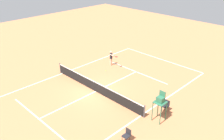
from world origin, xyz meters
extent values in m
plane|color=#D37A4C|center=(0.00, 0.00, 0.00)|extent=(60.00, 60.00, 0.00)
cube|color=white|center=(0.00, -10.28, 0.00)|extent=(10.29, 0.10, 0.01)
cube|color=white|center=(-5.14, 0.00, 0.00)|extent=(0.10, 20.56, 0.01)
cube|color=white|center=(5.14, 0.00, 0.00)|extent=(0.10, 20.56, 0.01)
cube|color=white|center=(0.00, -5.65, 0.00)|extent=(7.72, 0.10, 0.01)
cube|color=white|center=(0.00, 5.65, 0.00)|extent=(7.72, 0.10, 0.01)
cube|color=white|center=(0.00, 0.00, 0.00)|extent=(0.10, 11.31, 0.01)
cylinder|color=#4C4C51|center=(-5.44, 0.00, 0.54)|extent=(0.10, 0.10, 1.07)
cylinder|color=#4C4C51|center=(5.44, 0.00, 0.54)|extent=(0.10, 0.10, 1.07)
cube|color=black|center=(0.00, 0.00, 0.46)|extent=(10.89, 0.03, 0.91)
cube|color=white|center=(0.00, 0.00, 0.93)|extent=(10.89, 0.04, 0.06)
cylinder|color=beige|center=(3.03, -5.08, 0.39)|extent=(0.12, 0.12, 0.79)
cylinder|color=beige|center=(3.03, -4.88, 0.39)|extent=(0.12, 0.12, 0.79)
cylinder|color=black|center=(3.03, -4.98, 1.09)|extent=(0.28, 0.28, 0.62)
sphere|color=beige|center=(3.03, -4.98, 1.58)|extent=(0.22, 0.22, 0.22)
cylinder|color=beige|center=(3.03, -5.17, 1.13)|extent=(0.09, 0.09, 0.55)
cylinder|color=beige|center=(2.76, -4.80, 1.33)|extent=(0.55, 0.10, 0.09)
cylinder|color=black|center=(2.35, -4.80, 1.33)|extent=(0.26, 0.04, 0.04)
ellipsoid|color=red|center=(2.06, -4.81, 1.33)|extent=(0.32, 0.28, 0.04)
sphere|color=#CCE033|center=(2.41, -3.56, 0.03)|extent=(0.07, 0.07, 0.07)
cylinder|color=#2D6B4C|center=(-6.76, -0.12, 0.78)|extent=(0.07, 0.07, 1.55)
cylinder|color=#2D6B4C|center=(-6.06, -0.12, 0.78)|extent=(0.07, 0.07, 1.55)
cylinder|color=#2D6B4C|center=(-6.76, -0.82, 0.78)|extent=(0.07, 0.07, 1.55)
cylinder|color=#2D6B4C|center=(-6.06, -0.82, 0.78)|extent=(0.07, 0.07, 1.55)
cube|color=#2D6B4C|center=(-6.41, -0.47, 1.58)|extent=(0.80, 0.80, 0.06)
cube|color=#2D6B4C|center=(-6.41, -0.47, 1.81)|extent=(0.50, 0.44, 0.40)
cube|color=#2D6B4C|center=(-6.41, -0.67, 2.16)|extent=(0.50, 0.06, 0.50)
cylinder|color=#262626|center=(-6.06, 3.10, 0.23)|extent=(0.04, 0.04, 0.45)
cylinder|color=#262626|center=(-6.41, 2.74, 0.23)|extent=(0.04, 0.04, 0.45)
cylinder|color=#262626|center=(-6.06, 2.74, 0.23)|extent=(0.04, 0.04, 0.45)
cube|color=#232328|center=(-6.23, 2.92, 0.48)|extent=(0.44, 0.44, 0.06)
cube|color=#232328|center=(-6.23, 2.70, 0.73)|extent=(0.44, 0.04, 0.44)
cylinder|color=#262626|center=(-6.30, -1.57, 0.23)|extent=(0.04, 0.04, 0.45)
cylinder|color=#262626|center=(-5.95, -1.57, 0.23)|extent=(0.04, 0.04, 0.45)
cylinder|color=#262626|center=(-6.30, -1.92, 0.23)|extent=(0.04, 0.04, 0.45)
cylinder|color=#262626|center=(-5.95, -1.92, 0.23)|extent=(0.04, 0.04, 0.45)
cube|color=#232328|center=(-6.12, -1.75, 0.48)|extent=(0.44, 0.44, 0.06)
cube|color=#232328|center=(-6.12, -1.97, 0.73)|extent=(0.44, 0.04, 0.44)
camera|label=1|loc=(-14.25, 12.29, 11.10)|focal=38.99mm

